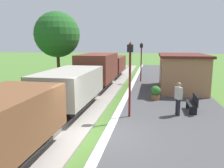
{
  "coord_description": "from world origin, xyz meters",
  "views": [
    {
      "loc": [
        2.12,
        -8.22,
        3.88
      ],
      "look_at": [
        0.09,
        3.05,
        1.79
      ],
      "focal_mm": 36.08,
      "sensor_mm": 36.0,
      "label": 1
    }
  ],
  "objects_px": {
    "bench_near_hut": "(193,103)",
    "potted_planter": "(156,93)",
    "bench_down_platform": "(175,75)",
    "lamp_post_near": "(130,66)",
    "freight_train": "(88,77)",
    "person_waiting": "(178,97)",
    "station_hut": "(182,72)",
    "tree_trackside_far": "(57,35)",
    "lamp_post_far": "(141,55)"
  },
  "relations": [
    {
      "from": "tree_trackside_far",
      "to": "freight_train",
      "type": "bearing_deg",
      "value": -43.8
    },
    {
      "from": "freight_train",
      "to": "lamp_post_far",
      "type": "xyz_separation_m",
      "value": [
        3.46,
        6.16,
        1.32
      ]
    },
    {
      "from": "station_hut",
      "to": "bench_down_platform",
      "type": "height_order",
      "value": "station_hut"
    },
    {
      "from": "bench_down_platform",
      "to": "person_waiting",
      "type": "relative_size",
      "value": 0.88
    },
    {
      "from": "freight_train",
      "to": "lamp_post_far",
      "type": "bearing_deg",
      "value": 60.68
    },
    {
      "from": "freight_train",
      "to": "lamp_post_near",
      "type": "xyz_separation_m",
      "value": [
        3.46,
        -4.54,
        1.32
      ]
    },
    {
      "from": "freight_train",
      "to": "station_hut",
      "type": "xyz_separation_m",
      "value": [
        6.8,
        2.87,
        0.17
      ]
    },
    {
      "from": "lamp_post_far",
      "to": "tree_trackside_far",
      "type": "height_order",
      "value": "tree_trackside_far"
    },
    {
      "from": "station_hut",
      "to": "tree_trackside_far",
      "type": "height_order",
      "value": "tree_trackside_far"
    },
    {
      "from": "bench_near_hut",
      "to": "potted_planter",
      "type": "relative_size",
      "value": 1.64
    },
    {
      "from": "tree_trackside_far",
      "to": "bench_down_platform",
      "type": "bearing_deg",
      "value": 20.21
    },
    {
      "from": "freight_train",
      "to": "tree_trackside_far",
      "type": "xyz_separation_m",
      "value": [
        -3.78,
        3.62,
        3.12
      ]
    },
    {
      "from": "station_hut",
      "to": "freight_train",
      "type": "bearing_deg",
      "value": -157.14
    },
    {
      "from": "station_hut",
      "to": "lamp_post_far",
      "type": "distance_m",
      "value": 4.83
    },
    {
      "from": "potted_planter",
      "to": "tree_trackside_far",
      "type": "distance_m",
      "value": 10.42
    },
    {
      "from": "person_waiting",
      "to": "tree_trackside_far",
      "type": "xyz_separation_m",
      "value": [
        -9.64,
        7.57,
        3.42
      ]
    },
    {
      "from": "bench_near_hut",
      "to": "potted_planter",
      "type": "bearing_deg",
      "value": 130.91
    },
    {
      "from": "bench_near_hut",
      "to": "person_waiting",
      "type": "xyz_separation_m",
      "value": [
        -0.87,
        -0.83,
        0.46
      ]
    },
    {
      "from": "bench_near_hut",
      "to": "bench_down_platform",
      "type": "bearing_deg",
      "value": 90.0
    },
    {
      "from": "bench_near_hut",
      "to": "tree_trackside_far",
      "type": "bearing_deg",
      "value": 147.32
    },
    {
      "from": "station_hut",
      "to": "bench_near_hut",
      "type": "xyz_separation_m",
      "value": [
        -0.07,
        -5.98,
        -0.93
      ]
    },
    {
      "from": "station_hut",
      "to": "lamp_post_far",
      "type": "bearing_deg",
      "value": 135.38
    },
    {
      "from": "freight_train",
      "to": "tree_trackside_far",
      "type": "distance_m",
      "value": 6.1
    },
    {
      "from": "bench_near_hut",
      "to": "bench_down_platform",
      "type": "xyz_separation_m",
      "value": [
        0.0,
        10.61,
        0.0
      ]
    },
    {
      "from": "potted_planter",
      "to": "lamp_post_far",
      "type": "bearing_deg",
      "value": 100.66
    },
    {
      "from": "freight_train",
      "to": "lamp_post_far",
      "type": "relative_size",
      "value": 7.03
    },
    {
      "from": "station_hut",
      "to": "lamp_post_far",
      "type": "relative_size",
      "value": 1.57
    },
    {
      "from": "bench_near_hut",
      "to": "person_waiting",
      "type": "relative_size",
      "value": 0.88
    },
    {
      "from": "potted_planter",
      "to": "bench_down_platform",
      "type": "bearing_deg",
      "value": 76.92
    },
    {
      "from": "tree_trackside_far",
      "to": "person_waiting",
      "type": "bearing_deg",
      "value": -38.13
    },
    {
      "from": "bench_near_hut",
      "to": "tree_trackside_far",
      "type": "xyz_separation_m",
      "value": [
        -10.51,
        6.74,
        3.88
      ]
    },
    {
      "from": "person_waiting",
      "to": "potted_planter",
      "type": "relative_size",
      "value": 1.87
    },
    {
      "from": "station_hut",
      "to": "bench_down_platform",
      "type": "distance_m",
      "value": 4.72
    },
    {
      "from": "lamp_post_near",
      "to": "lamp_post_far",
      "type": "bearing_deg",
      "value": 90.0
    },
    {
      "from": "station_hut",
      "to": "bench_near_hut",
      "type": "bearing_deg",
      "value": -90.7
    },
    {
      "from": "person_waiting",
      "to": "tree_trackside_far",
      "type": "height_order",
      "value": "tree_trackside_far"
    },
    {
      "from": "freight_train",
      "to": "bench_down_platform",
      "type": "bearing_deg",
      "value": 48.08
    },
    {
      "from": "station_hut",
      "to": "potted_planter",
      "type": "distance_m",
      "value": 4.35
    },
    {
      "from": "bench_down_platform",
      "to": "tree_trackside_far",
      "type": "distance_m",
      "value": 11.85
    },
    {
      "from": "station_hut",
      "to": "bench_down_platform",
      "type": "bearing_deg",
      "value": 90.9
    },
    {
      "from": "person_waiting",
      "to": "potted_planter",
      "type": "distance_m",
      "value": 3.29
    },
    {
      "from": "station_hut",
      "to": "lamp_post_near",
      "type": "height_order",
      "value": "lamp_post_near"
    },
    {
      "from": "bench_down_platform",
      "to": "lamp_post_near",
      "type": "height_order",
      "value": "lamp_post_near"
    },
    {
      "from": "potted_planter",
      "to": "lamp_post_near",
      "type": "height_order",
      "value": "lamp_post_near"
    },
    {
      "from": "bench_down_platform",
      "to": "potted_planter",
      "type": "distance_m",
      "value": 8.59
    },
    {
      "from": "person_waiting",
      "to": "lamp_post_far",
      "type": "distance_m",
      "value": 10.51
    },
    {
      "from": "freight_train",
      "to": "person_waiting",
      "type": "distance_m",
      "value": 7.07
    },
    {
      "from": "tree_trackside_far",
      "to": "lamp_post_far",
      "type": "bearing_deg",
      "value": 19.31
    },
    {
      "from": "bench_near_hut",
      "to": "bench_down_platform",
      "type": "distance_m",
      "value": 10.61
    },
    {
      "from": "bench_near_hut",
      "to": "lamp_post_near",
      "type": "xyz_separation_m",
      "value": [
        -3.27,
        -1.43,
        2.08
      ]
    }
  ]
}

